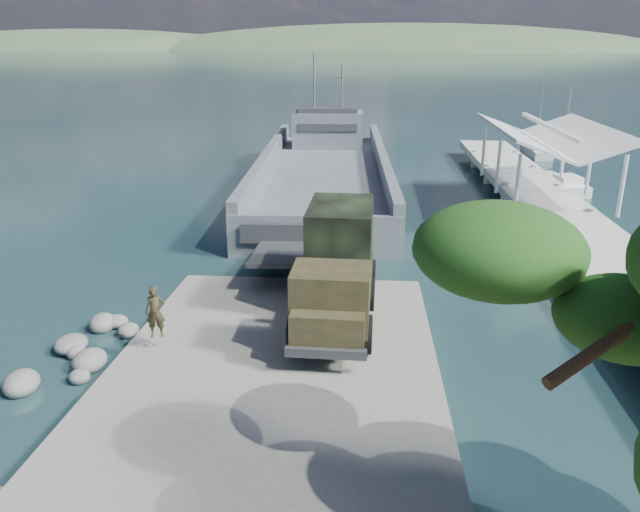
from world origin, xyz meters
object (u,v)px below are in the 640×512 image
at_px(soldier, 157,323).
at_px(sailboat_near, 560,185).
at_px(landing_craft, 324,181).
at_px(sailboat_far, 536,152).
at_px(pier, 547,192).
at_px(military_truck, 338,266).

distance_m(soldier, sailboat_near, 32.54).
xyz_separation_m(landing_craft, sailboat_far, (17.89, 15.21, -0.45)).
bearing_deg(soldier, pier, 36.89).
distance_m(sailboat_near, sailboat_far, 13.46).
bearing_deg(sailboat_near, sailboat_far, 70.81).
relative_size(military_truck, sailboat_far, 1.25).
distance_m(pier, military_truck, 18.90).
height_order(landing_craft, sailboat_far, landing_craft).
xyz_separation_m(pier, soldier, (-16.87, -18.18, -0.25)).
bearing_deg(sailboat_far, landing_craft, -140.64).
bearing_deg(pier, soldier, -132.86).
bearing_deg(military_truck, landing_craft, 96.79).
relative_size(soldier, sailboat_far, 0.26).
height_order(military_truck, soldier, military_truck).
distance_m(pier, sailboat_near, 8.23).
bearing_deg(soldier, military_truck, 18.08).
distance_m(military_truck, sailboat_near, 26.91).
xyz_separation_m(landing_craft, military_truck, (1.87, -20.85, 1.54)).
relative_size(military_truck, sailboat_near, 1.16).
xyz_separation_m(military_truck, sailboat_far, (16.02, 36.07, -1.99)).
bearing_deg(military_truck, pier, 55.03).
distance_m(pier, sailboat_far, 21.48).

